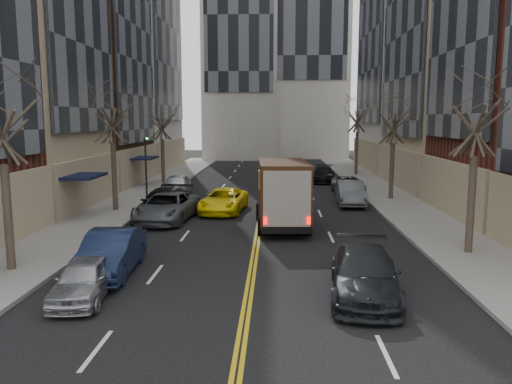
% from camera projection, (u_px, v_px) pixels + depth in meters
% --- Properties ---
extents(sidewalk_left, '(4.00, 66.00, 0.15)m').
position_uv_depth(sidewalk_left, '(143.00, 193.00, 37.05)').
color(sidewalk_left, slate).
rests_on(sidewalk_left, ground).
extents(sidewalk_right, '(4.00, 66.00, 0.15)m').
position_uv_depth(sidewalk_right, '(387.00, 195.00, 36.36)').
color(sidewalk_right, slate).
rests_on(sidewalk_right, ground).
extents(tree_lf_mid, '(3.20, 3.20, 8.91)m').
position_uv_depth(tree_lf_mid, '(111.00, 101.00, 29.17)').
color(tree_lf_mid, '#382D23').
rests_on(tree_lf_mid, sidewalk_left).
extents(tree_lf_far, '(3.20, 3.20, 8.12)m').
position_uv_depth(tree_lf_far, '(162.00, 113.00, 42.11)').
color(tree_lf_far, '#382D23').
rests_on(tree_lf_far, sidewalk_left).
extents(tree_rt_near, '(3.20, 3.20, 8.71)m').
position_uv_depth(tree_rt_near, '(478.00, 96.00, 19.62)').
color(tree_rt_near, '#382D23').
rests_on(tree_rt_near, sidewalk_right).
extents(tree_rt_mid, '(3.20, 3.20, 8.32)m').
position_uv_depth(tree_rt_mid, '(394.00, 110.00, 33.50)').
color(tree_rt_mid, '#382D23').
rests_on(tree_rt_mid, sidewalk_right).
extents(tree_rt_far, '(3.20, 3.20, 9.11)m').
position_uv_depth(tree_rt_far, '(358.00, 107.00, 48.25)').
color(tree_rt_far, '#382D23').
rests_on(tree_rt_far, sidewalk_right).
extents(traffic_signal, '(0.29, 0.26, 4.70)m').
position_uv_depth(traffic_signal, '(146.00, 163.00, 31.64)').
color(traffic_signal, black).
rests_on(traffic_signal, sidewalk_left).
extents(ups_truck, '(2.88, 6.45, 3.46)m').
position_uv_depth(ups_truck, '(282.00, 194.00, 25.57)').
color(ups_truck, black).
rests_on(ups_truck, ground).
extents(observer_sedan, '(2.69, 5.34, 1.49)m').
position_uv_depth(observer_sedan, '(365.00, 274.00, 15.68)').
color(observer_sedan, black).
rests_on(observer_sedan, ground).
extents(taxi, '(2.88, 5.32, 1.42)m').
position_uv_depth(taxi, '(224.00, 201.00, 29.92)').
color(taxi, '#FEE70A').
rests_on(taxi, ground).
extents(pedestrian, '(0.58, 0.69, 1.61)m').
position_uv_depth(pedestrian, '(296.00, 213.00, 25.62)').
color(pedestrian, black).
rests_on(pedestrian, ground).
extents(parked_lf_a, '(1.88, 3.88, 1.28)m').
position_uv_depth(parked_lf_a, '(84.00, 279.00, 15.49)').
color(parked_lf_a, '#A3A6AA').
rests_on(parked_lf_a, ground).
extents(parked_lf_b, '(1.91, 4.84, 1.57)m').
position_uv_depth(parked_lf_b, '(111.00, 253.00, 18.00)').
color(parked_lf_b, black).
rests_on(parked_lf_b, ground).
extents(parked_lf_c, '(3.09, 5.79, 1.55)m').
position_uv_depth(parked_lf_c, '(167.00, 207.00, 27.32)').
color(parked_lf_c, '#515459').
rests_on(parked_lf_c, ground).
extents(parked_lf_d, '(2.79, 5.88, 1.66)m').
position_uv_depth(parked_lf_d, '(164.00, 204.00, 28.04)').
color(parked_lf_d, black).
rests_on(parked_lf_d, ground).
extents(parked_lf_e, '(2.14, 4.74, 1.58)m').
position_uv_depth(parked_lf_e, '(177.00, 186.00, 36.08)').
color(parked_lf_e, '#B1B4B9').
rests_on(parked_lf_e, ground).
extents(parked_rt_a, '(1.88, 4.79, 1.55)m').
position_uv_depth(parked_rt_a, '(350.00, 193.00, 32.52)').
color(parked_rt_a, '#505458').
rests_on(parked_rt_a, ground).
extents(parked_rt_b, '(2.28, 4.80, 1.32)m').
position_uv_depth(parked_rt_b, '(348.00, 185.00, 37.34)').
color(parked_rt_b, '#94979B').
rests_on(parked_rt_b, ground).
extents(parked_rt_c, '(2.55, 5.03, 1.40)m').
position_uv_depth(parked_rt_c, '(323.00, 174.00, 44.24)').
color(parked_rt_c, black).
rests_on(parked_rt_c, ground).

